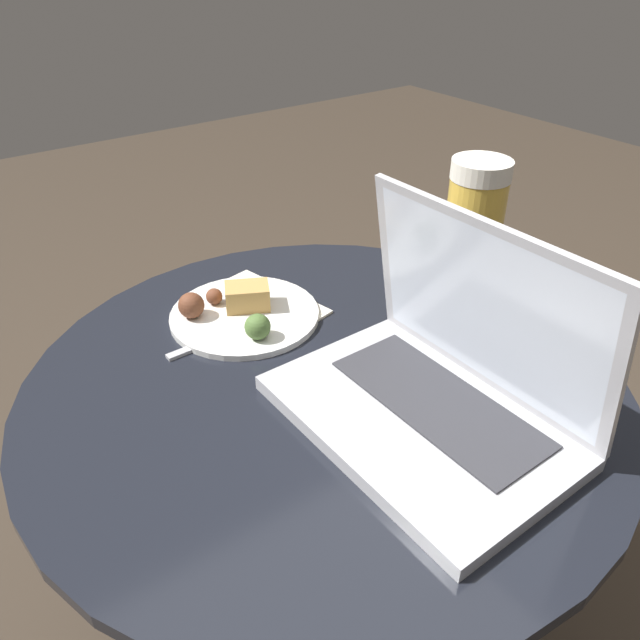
# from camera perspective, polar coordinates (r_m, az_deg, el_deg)

# --- Properties ---
(ground_plane) EXTENTS (6.00, 6.00, 0.00)m
(ground_plane) POSITION_cam_1_polar(r_m,az_deg,el_deg) (1.22, 0.31, -26.35)
(ground_plane) COLOR #382D23
(table) EXTENTS (0.75, 0.75, 0.56)m
(table) POSITION_cam_1_polar(r_m,az_deg,el_deg) (0.88, 0.39, -12.42)
(table) COLOR #515156
(table) RESTS_ON ground_plane
(napkin) EXTENTS (0.21, 0.17, 0.00)m
(napkin) POSITION_cam_1_polar(r_m,az_deg,el_deg) (0.93, -5.84, 1.23)
(napkin) COLOR silver
(napkin) RESTS_ON table
(laptop) EXTENTS (0.34, 0.23, 0.23)m
(laptop) POSITION_cam_1_polar(r_m,az_deg,el_deg) (0.71, 10.87, -5.63)
(laptop) COLOR #B2B2B7
(laptop) RESTS_ON table
(beer_glass) EXTENTS (0.08, 0.08, 0.23)m
(beer_glass) POSITION_cam_1_polar(r_m,az_deg,el_deg) (0.86, 13.61, 6.67)
(beer_glass) COLOR gold
(beer_glass) RESTS_ON table
(snack_plate) EXTENTS (0.21, 0.21, 0.05)m
(snack_plate) POSITION_cam_1_polar(r_m,az_deg,el_deg) (0.90, -7.24, 0.77)
(snack_plate) COLOR silver
(snack_plate) RESTS_ON table
(fork) EXTENTS (0.03, 0.20, 0.00)m
(fork) POSITION_cam_1_polar(r_m,az_deg,el_deg) (0.88, -7.09, -0.77)
(fork) COLOR #B2B2B7
(fork) RESTS_ON table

